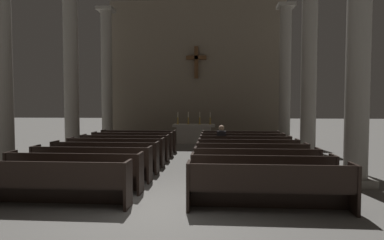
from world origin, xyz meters
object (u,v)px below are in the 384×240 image
at_px(candlestick_outer_left, 178,120).
at_px(pew_right_row_7, 242,145).
at_px(pew_left_row_2, 74,172).
at_px(candlestick_inner_right, 200,120).
at_px(pew_left_row_3, 92,164).
at_px(column_left_third, 107,77).
at_px(candlestick_outer_right, 210,120).
at_px(altar, 194,133).
at_px(pew_left_row_8, 139,141).
at_px(pew_right_row_3, 256,166).
at_px(column_right_nearest, 358,48).
at_px(pew_right_row_8, 240,142).
at_px(pew_right_row_6, 245,149).
at_px(column_right_second, 309,67).
at_px(pew_right_row_1, 270,187).
at_px(pew_right_row_2, 262,175).
at_px(lone_worshipper, 221,142).
at_px(pew_left_row_5, 116,152).
at_px(column_right_third, 285,76).
at_px(pew_left_row_4, 105,157).
at_px(column_left_second, 71,69).
at_px(candlestick_inner_left, 188,120).
at_px(pew_left_row_7, 132,144).
at_px(pew_right_row_4, 252,159).
at_px(pew_right_row_5, 248,153).
at_px(pew_left_row_1, 51,183).

bearing_deg(candlestick_outer_left, pew_right_row_7, -54.62).
relative_size(pew_left_row_2, candlestick_inner_right, 4.96).
bearing_deg(pew_left_row_3, column_left_third, 106.10).
bearing_deg(candlestick_outer_right, altar, 180.00).
xyz_separation_m(pew_left_row_8, altar, (2.18, 3.19, 0.06)).
xyz_separation_m(pew_right_row_3, column_right_nearest, (2.50, 0.05, 3.01)).
distance_m(pew_right_row_8, altar, 3.87).
bearing_deg(pew_right_row_6, pew_left_row_8, 153.82).
height_order(column_right_second, altar, column_right_second).
bearing_deg(candlestick_outer_right, pew_right_row_1, -82.91).
xyz_separation_m(pew_right_row_2, column_right_nearest, (2.50, 1.12, 3.01)).
height_order(pew_left_row_2, candlestick_outer_right, candlestick_outer_right).
relative_size(pew_right_row_1, lone_worshipper, 2.43).
bearing_deg(pew_left_row_5, pew_right_row_8, 36.40).
height_order(pew_left_row_8, lone_worshipper, lone_worshipper).
xyz_separation_m(altar, candlestick_outer_left, (-0.85, 0.00, 0.68)).
bearing_deg(column_right_third, pew_left_row_3, -128.37).
distance_m(pew_left_row_3, pew_right_row_8, 6.91).
bearing_deg(pew_right_row_8, pew_left_row_2, -124.14).
relative_size(column_right_second, altar, 3.25).
distance_m(pew_right_row_3, altar, 8.83).
bearing_deg(candlestick_outer_left, lone_worshipper, -67.55).
distance_m(pew_left_row_4, column_left_second, 5.11).
bearing_deg(pew_right_row_6, pew_left_row_4, -153.82).
distance_m(pew_left_row_4, column_right_second, 8.18).
distance_m(pew_left_row_8, candlestick_inner_left, 3.78).
xyz_separation_m(pew_left_row_7, pew_right_row_1, (4.36, -6.43, 0.00)).
bearing_deg(column_left_third, pew_left_row_5, -69.02).
bearing_deg(pew_right_row_4, lone_worshipper, 111.06).
relative_size(pew_right_row_1, candlestick_inner_left, 4.96).
xyz_separation_m(pew_right_row_7, column_right_second, (2.50, 0.07, 3.01)).
height_order(pew_right_row_5, pew_right_row_7, same).
bearing_deg(pew_left_row_3, pew_right_row_6, 36.40).
bearing_deg(column_left_second, pew_left_row_8, 21.78).
bearing_deg(altar, pew_left_row_7, -117.06).
xyz_separation_m(pew_left_row_4, pew_left_row_7, (0.00, 3.21, 0.00)).
bearing_deg(candlestick_inner_left, lone_worshipper, -72.81).
bearing_deg(column_left_second, pew_right_row_5, -17.90).
bearing_deg(column_left_third, pew_left_row_8, -52.92).
relative_size(pew_left_row_4, pew_left_row_5, 1.00).
bearing_deg(pew_right_row_3, pew_left_row_3, 180.00).
distance_m(pew_right_row_6, column_right_second, 4.07).
xyz_separation_m(pew_left_row_3, candlestick_inner_right, (2.48, 8.55, 0.74)).
relative_size(pew_left_row_8, column_right_second, 0.45).
distance_m(pew_right_row_2, pew_right_row_4, 2.14).
distance_m(column_right_third, altar, 5.53).
bearing_deg(candlestick_inner_right, candlestick_inner_left, 180.00).
height_order(pew_left_row_1, pew_right_row_8, same).
bearing_deg(pew_right_row_7, lone_worshipper, -129.10).
xyz_separation_m(column_right_second, lone_worshipper, (-3.34, -1.11, -2.79)).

